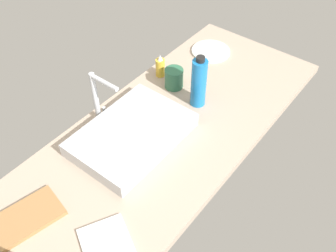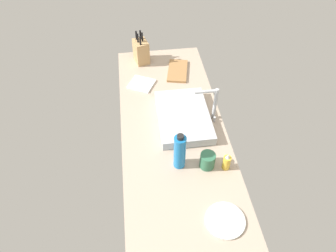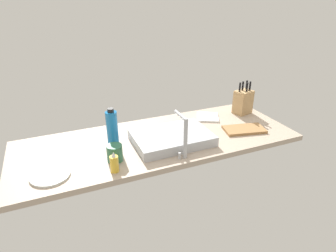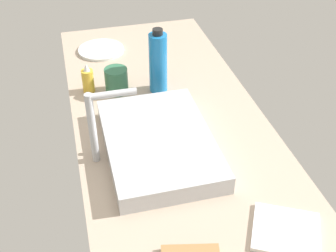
{
  "view_description": "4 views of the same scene",
  "coord_description": "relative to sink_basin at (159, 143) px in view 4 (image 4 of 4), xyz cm",
  "views": [
    {
      "loc": [
        -83.54,
        -71.67,
        123.18
      ],
      "look_at": [
        3.29,
        -3.77,
        11.13
      ],
      "focal_mm": 41.14,
      "sensor_mm": 36.0,
      "label": 1
    },
    {
      "loc": [
        134.25,
        -21.04,
        150.91
      ],
      "look_at": [
        2.83,
        -3.73,
        8.87
      ],
      "focal_mm": 32.73,
      "sensor_mm": 36.0,
      "label": 2
    },
    {
      "loc": [
        59.08,
        155.95,
        91.64
      ],
      "look_at": [
        -6.53,
        1.01,
        11.94
      ],
      "focal_mm": 30.62,
      "sensor_mm": 36.0,
      "label": 3
    },
    {
      "loc": [
        -111.32,
        31.46,
        96.14
      ],
      "look_at": [
        -6.26,
        4.65,
        12.93
      ],
      "focal_mm": 46.34,
      "sensor_mm": 36.0,
      "label": 4
    }
  ],
  "objects": [
    {
      "name": "countertop_slab",
      "position": [
        6.34,
        -7.8,
        -4.89
      ],
      "size": [
        182.71,
        67.77,
        3.5
      ],
      "primitive_type": "cube",
      "color": "tan",
      "rests_on": "ground"
    },
    {
      "name": "sink_basin",
      "position": [
        0.0,
        0.0,
        0.0
      ],
      "size": [
        48.8,
        33.48,
        6.28
      ],
      "primitive_type": "cube",
      "color": "#B7BABF",
      "rests_on": "countertop_slab"
    },
    {
      "name": "faucet",
      "position": [
        0.69,
        18.4,
        11.86
      ],
      "size": [
        5.5,
        15.23,
        24.89
      ],
      "color": "#B7BABF",
      "rests_on": "countertop_slab"
    },
    {
      "name": "soap_bottle",
      "position": [
        41.45,
        18.18,
        1.99
      ],
      "size": [
        4.61,
        4.61,
        12.04
      ],
      "color": "gold",
      "rests_on": "countertop_slab"
    },
    {
      "name": "water_bottle",
      "position": [
        35.81,
        -8.39,
        8.99
      ],
      "size": [
        6.95,
        6.95,
        25.74
      ],
      "color": "#1970B7",
      "rests_on": "countertop_slab"
    },
    {
      "name": "dinner_plate",
      "position": [
        73.79,
        9.38,
        -2.54
      ],
      "size": [
        20.57,
        20.57,
        1.2
      ],
      "primitive_type": "cylinder",
      "color": "silver",
      "rests_on": "countertop_slab"
    },
    {
      "name": "dish_towel",
      "position": [
        -40.99,
        -25.02,
        -2.54
      ],
      "size": [
        22.36,
        22.95,
        1.2
      ],
      "primitive_type": "cube",
      "rotation": [
        0.0,
        0.0,
        -0.49
      ],
      "color": "white",
      "rests_on": "countertop_slab"
    },
    {
      "name": "coffee_mug",
      "position": [
        38.7,
        7.56,
        1.79
      ],
      "size": [
        8.9,
        8.9,
        9.86
      ],
      "primitive_type": "cylinder",
      "color": "#2D6647",
      "rests_on": "countertop_slab"
    }
  ]
}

